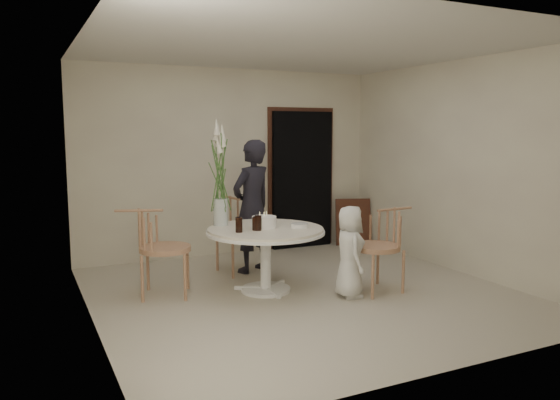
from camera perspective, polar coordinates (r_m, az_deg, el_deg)
name	(u,v)px	position (r m, az deg, el deg)	size (l,w,h in m)	color
ground	(303,293)	(6.23, 2.45, -9.68)	(4.50, 4.50, 0.00)	beige
room_shell	(304,149)	(5.96, 2.53, 5.39)	(4.50, 4.50, 4.50)	silver
doorway	(302,180)	(8.46, 2.31, 2.11)	(1.00, 0.10, 2.10)	black
door_trim	(301,176)	(8.49, 2.18, 2.53)	(1.12, 0.03, 2.22)	#502D1B
table	(266,238)	(6.14, -1.51, -3.98)	(1.33, 1.33, 0.73)	white
picture_frame	(353,222)	(8.76, 7.65, -2.28)	(0.55, 0.04, 0.74)	#502D1B
chair_far	(235,223)	(7.10, -4.70, -2.40)	(0.58, 0.61, 0.96)	tan
chair_right	(385,237)	(6.32, 10.94, -3.83)	(0.59, 0.55, 0.95)	tan
chair_left	(152,240)	(6.13, -13.21, -4.04)	(0.69, 0.66, 0.98)	tan
girl	(252,206)	(6.99, -2.94, -0.67)	(0.62, 0.41, 1.70)	black
boy	(350,252)	(6.01, 7.29, -5.38)	(0.49, 0.32, 1.01)	silver
birthday_cake	(264,222)	(6.12, -1.67, -2.32)	(0.27, 0.27, 0.18)	white
cola_tumbler_a	(255,224)	(5.97, -2.60, -2.50)	(0.07, 0.07, 0.14)	black
cola_tumbler_b	(258,223)	(5.97, -2.31, -2.41)	(0.08, 0.08, 0.16)	black
cola_tumbler_c	(239,225)	(5.87, -4.31, -2.60)	(0.08, 0.08, 0.16)	black
cola_tumbler_d	(256,223)	(6.05, -2.51, -2.39)	(0.07, 0.07, 0.14)	black
plate_stack	(300,226)	(6.13, 2.06, -2.69)	(0.20, 0.20, 0.05)	white
flower_vase	(220,175)	(6.25, -6.29, 2.61)	(0.17, 0.17, 1.23)	silver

